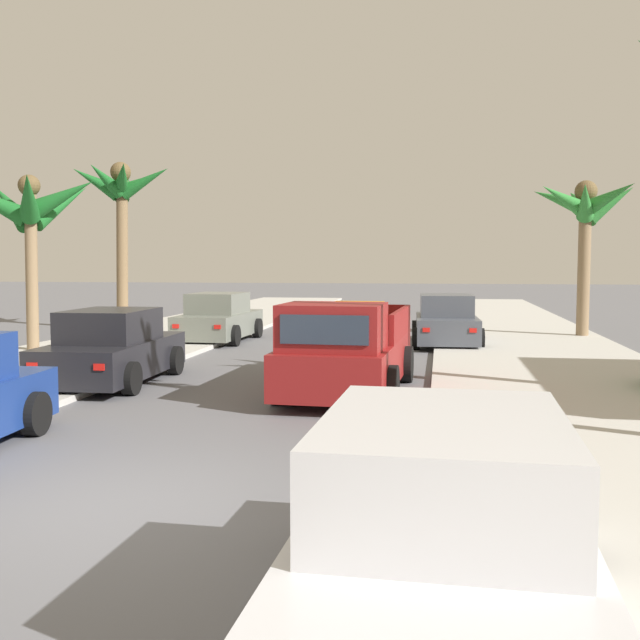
{
  "coord_description": "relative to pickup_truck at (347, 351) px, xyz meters",
  "views": [
    {
      "loc": [
        3.32,
        -7.05,
        2.51
      ],
      "look_at": [
        0.63,
        9.52,
        1.2
      ],
      "focal_mm": 41.82,
      "sensor_mm": 36.0,
      "label": 1
    }
  ],
  "objects": [
    {
      "name": "ground_plane",
      "position": [
        -1.57,
        -6.94,
        -0.81
      ],
      "size": [
        160.0,
        160.0,
        0.0
      ],
      "primitive_type": "plane",
      "color": "slate"
    },
    {
      "name": "sidewalk_left",
      "position": [
        -7.4,
        5.06,
        -0.75
      ],
      "size": [
        5.34,
        60.0,
        0.12
      ],
      "primitive_type": "cube",
      "color": "beige",
      "rests_on": "ground"
    },
    {
      "name": "sidewalk_right",
      "position": [
        4.26,
        5.06,
        -0.75
      ],
      "size": [
        5.34,
        60.0,
        0.12
      ],
      "primitive_type": "cube",
      "color": "beige",
      "rests_on": "ground"
    },
    {
      "name": "curb_left",
      "position": [
        -6.14,
        5.06,
        -0.76
      ],
      "size": [
        0.16,
        60.0,
        0.1
      ],
      "primitive_type": "cube",
      "color": "silver",
      "rests_on": "ground"
    },
    {
      "name": "curb_right",
      "position": [
        2.99,
        5.06,
        -0.76
      ],
      "size": [
        0.16,
        60.0,
        0.1
      ],
      "primitive_type": "cube",
      "color": "silver",
      "rests_on": "ground"
    },
    {
      "name": "pickup_truck",
      "position": [
        0.0,
        0.0,
        0.0
      ],
      "size": [
        2.39,
        5.29,
        1.8
      ],
      "color": "maroon",
      "rests_on": "ground"
    },
    {
      "name": "car_left_near",
      "position": [
        1.92,
        8.72,
        -0.1
      ],
      "size": [
        2.15,
        4.31,
        1.54
      ],
      "color": "#474C56",
      "rests_on": "ground"
    },
    {
      "name": "car_right_near",
      "position": [
        -4.94,
        0.41,
        -0.1
      ],
      "size": [
        2.13,
        4.31,
        1.54
      ],
      "color": "black",
      "rests_on": "ground"
    },
    {
      "name": "car_left_mid",
      "position": [
        1.78,
        -9.2,
        -0.1
      ],
      "size": [
        2.12,
        4.3,
        1.54
      ],
      "color": "silver",
      "rests_on": "ground"
    },
    {
      "name": "car_left_far",
      "position": [
        -5.18,
        8.7,
        -0.1
      ],
      "size": [
        2.08,
        4.29,
        1.54
      ],
      "color": "slate",
      "rests_on": "ground"
    },
    {
      "name": "palm_tree_left_fore",
      "position": [
        6.34,
        11.2,
        3.37
      ],
      "size": [
        3.36,
        3.34,
        5.14
      ],
      "color": "#846B4C",
      "rests_on": "ground"
    },
    {
      "name": "palm_tree_right_fore",
      "position": [
        -9.87,
        11.98,
        4.2
      ],
      "size": [
        4.03,
        3.85,
        6.15
      ],
      "color": "brown",
      "rests_on": "ground"
    },
    {
      "name": "palm_tree_left_back",
      "position": [
        -9.3,
        4.84,
        3.15
      ],
      "size": [
        4.0,
        3.86,
        4.93
      ],
      "color": "#846B4C",
      "rests_on": "ground"
    }
  ]
}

